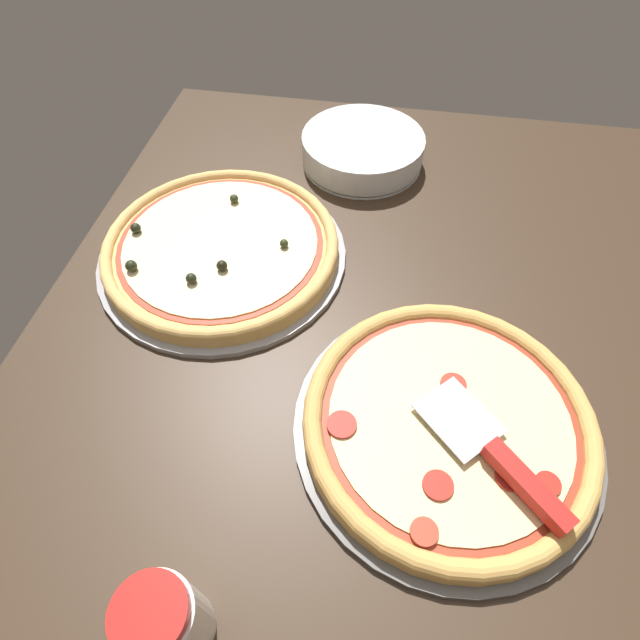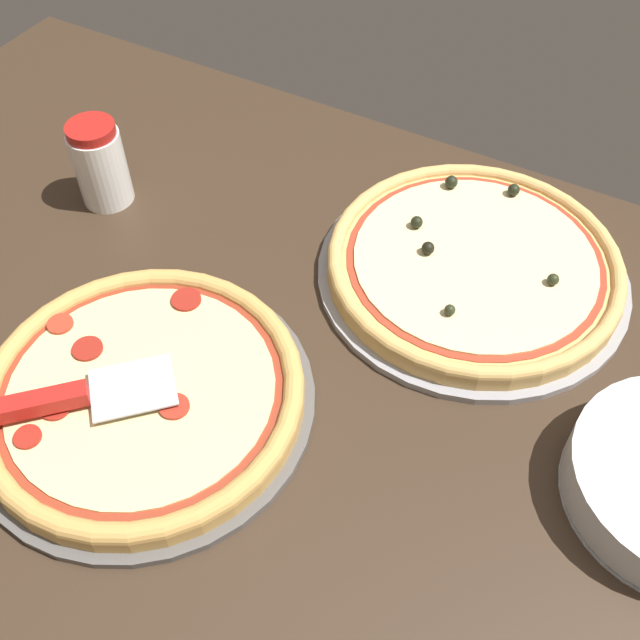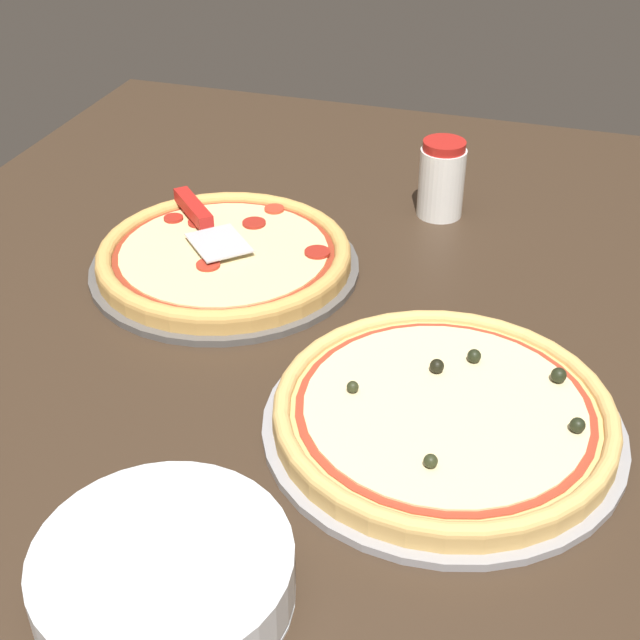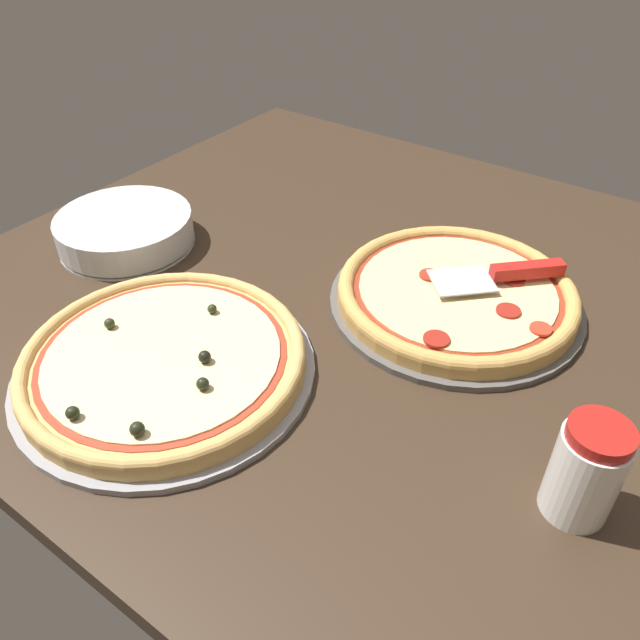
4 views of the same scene
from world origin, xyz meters
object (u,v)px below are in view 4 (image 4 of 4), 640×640
object	(u,v)px
pizza_front	(457,292)
parmesan_shaker	(586,471)
serving_spatula	(512,272)
plate_stack	(125,230)
pizza_back	(164,358)

from	to	relation	value
pizza_front	parmesan_shaker	xyz separation A→B (cm)	(-26.38, 25.87, 3.61)
serving_spatula	plate_stack	world-z (taller)	serving_spatula
serving_spatula	parmesan_shaker	world-z (taller)	parmesan_shaker
pizza_back	plate_stack	xyz separation A→B (cm)	(29.90, -19.34, 0.21)
serving_spatula	plate_stack	size ratio (longest dim) A/B	0.77
serving_spatula	pizza_front	bearing A→B (deg)	47.26
pizza_back	parmesan_shaker	world-z (taller)	parmesan_shaker
pizza_back	serving_spatula	distance (cm)	52.73
serving_spatula	parmesan_shaker	xyz separation A→B (cm)	(-20.56, 32.16, 1.29)
serving_spatula	plate_stack	distance (cm)	65.09
pizza_front	plate_stack	distance (cm)	57.49
pizza_front	parmesan_shaker	size ratio (longest dim) A/B	2.92
pizza_front	serving_spatula	bearing A→B (deg)	-132.74
plate_stack	pizza_back	bearing A→B (deg)	147.10
serving_spatula	plate_stack	xyz separation A→B (cm)	(60.70, 23.41, -2.00)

